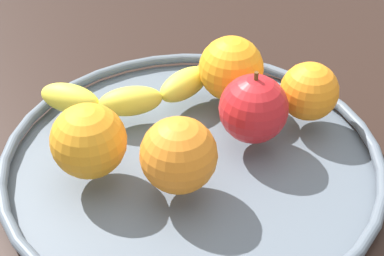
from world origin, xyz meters
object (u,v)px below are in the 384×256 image
Objects in this scene: orange_front_left at (311,93)px; apple at (254,109)px; orange_front_right at (89,141)px; fruit_bowl at (192,158)px; orange_center at (179,155)px; orange_back_right at (231,69)px; banana at (132,94)px.

apple is at bearing -178.99° from orange_front_left.
fruit_bowl is at bearing -10.02° from orange_front_right.
orange_center is 8.79cm from orange_front_right.
orange_back_right is (18.27, 5.22, -0.01)cm from orange_front_right.
banana is at bearing 103.98° from fruit_bowl.
apple is 16.87cm from orange_front_right.
fruit_bowl is 5.38× the size of orange_front_right.
orange_front_left is at bearing 11.12° from orange_center.
banana is 14.16cm from apple.
orange_front_left is at bearing -5.23° from orange_front_right.
orange_back_right is at bearing -2.46° from banana.
apple is at bearing -35.69° from banana.
orange_front_left is at bearing -1.75° from fruit_bowl.
orange_center and orange_back_right have the same top height.
orange_center reaches higher than fruit_bowl.
banana is 3.21× the size of orange_front_left.
orange_back_right reaches higher than fruit_bowl.
fruit_bowl is 10.64cm from banana.
apple is 7.70cm from orange_back_right.
orange_front_left reaches higher than banana.
orange_front_right reaches higher than banana.
orange_front_right reaches higher than orange_front_left.
banana is at bearing 164.20° from orange_back_right.
banana is 2.56× the size of apple.
banana is 14.00cm from orange_center.
orange_front_left is 24.08cm from orange_front_right.
orange_front_right is (-23.97, 2.20, 0.48)cm from orange_front_left.
orange_front_left is at bearing 1.01° from apple.
orange_front_left is (17.17, 3.38, -0.46)cm from orange_center.
orange_front_right is at bearing 169.98° from fruit_bowl.
orange_front_right is (-6.80, 5.57, 0.02)cm from orange_center.
orange_back_right is at bearing 40.26° from fruit_bowl.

